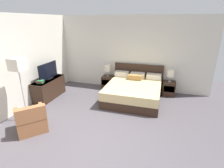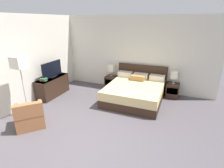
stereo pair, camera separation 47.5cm
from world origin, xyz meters
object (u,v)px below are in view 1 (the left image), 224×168
Objects in this scene: nightstand_right at (169,88)px; book_small_top at (40,81)px; book_blue_cover at (40,82)px; table_lamp_left at (108,68)px; dresser at (49,88)px; floor_lamp at (18,68)px; tv at (48,71)px; armchair_by_window at (31,121)px; nightstand_left at (108,82)px; bed at (134,91)px; book_red_cover at (40,83)px; table_lamp_right at (171,73)px.

book_small_top is at bearing -155.19° from nightstand_right.
book_small_top is at bearing 0.00° from book_blue_cover.
table_lamp_left reaches higher than dresser.
floor_lamp is (0.32, -1.09, 0.76)m from book_blue_cover.
tv is 4.77× the size of book_blue_cover.
book_small_top is at bearing 118.57° from armchair_by_window.
nightstand_right is (2.41, 0.00, 0.00)m from nightstand_left.
floor_lamp reaches higher than bed.
floor_lamp is at bearing -74.64° from book_small_top.
book_red_cover is at bearing 0.00° from book_blue_cover.
tv is at bearing 112.67° from armchair_by_window.
floor_lamp is at bearing -78.22° from dresser.
book_blue_cover reaches higher than dresser.
table_lamp_right reaches higher than nightstand_left.
book_small_top is (0.02, 0.00, 0.03)m from book_blue_cover.
bed is 3.19m from book_small_top.
tv is (-2.94, -0.69, 0.67)m from bed.
nightstand_right is 4.60m from book_blue_cover.
dresser is 6.29× the size of book_red_cover.
bed is 4.54× the size of table_lamp_left.
book_blue_cover is at bearing 180.00° from book_small_top.
dresser is 1.41× the size of tv.
floor_lamp reaches higher than nightstand_left.
tv is 0.51m from book_small_top.
table_lamp_right reaches higher than armchair_by_window.
tv is 1.68m from floor_lamp.
book_blue_cover is (-2.96, -1.17, 0.44)m from bed.
floor_lamp is (0.30, -1.09, 0.73)m from book_small_top.
floor_lamp is at bearing -78.77° from tv.
book_red_cover is (0.00, -0.41, 0.36)m from dresser.
table_lamp_right is at bearing 45.48° from armchair_by_window.
table_lamp_left is 2.41m from table_lamp_right.
book_blue_cover is 0.04m from book_small_top.
nightstand_right is at bearing 31.64° from bed.
bed reaches higher than book_red_cover.
table_lamp_left reaches higher than book_red_cover.
book_blue_cover is (-0.01, -0.48, -0.23)m from tv.
book_small_top is (0.01, 0.00, 0.07)m from book_red_cover.
book_red_cover is 0.07m from book_small_top.
tv is 4.87× the size of book_small_top.
table_lamp_right is 4.39m from tv.
table_lamp_left is at bearing 64.53° from floor_lamp.
book_small_top is at bearing -155.17° from table_lamp_right.
book_blue_cover is at bearing 106.56° from floor_lamp.
book_blue_cover is 0.11× the size of floor_lamp.
floor_lamp is at bearing 142.41° from armchair_by_window.
table_lamp_right is at bearing 24.78° from book_red_cover.
bed is at bearing 21.60° from book_blue_cover.
book_small_top is at bearing -88.60° from tv.
book_blue_cover reaches higher than armchair_by_window.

